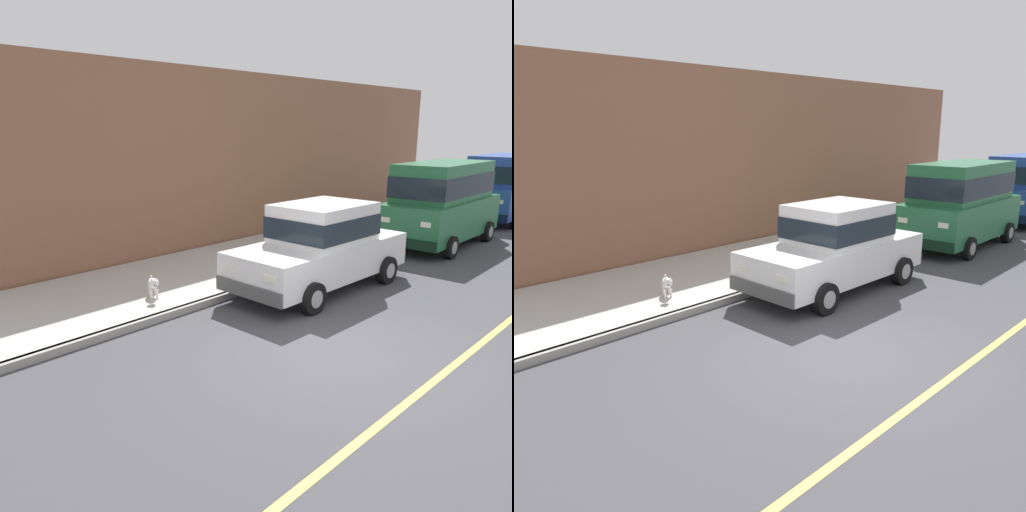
% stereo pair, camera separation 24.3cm
% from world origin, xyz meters
% --- Properties ---
extents(ground_plane, '(80.00, 80.00, 0.00)m').
position_xyz_m(ground_plane, '(0.00, 0.00, 0.00)').
color(ground_plane, '#424247').
extents(curb, '(0.16, 64.00, 0.14)m').
position_xyz_m(curb, '(-3.20, 0.00, 0.07)').
color(curb, gray).
rests_on(curb, ground).
extents(sidewalk, '(3.60, 64.00, 0.14)m').
position_xyz_m(sidewalk, '(-5.00, 0.00, 0.07)').
color(sidewalk, '#B7B5AD').
rests_on(sidewalk, ground).
extents(lane_centre_line, '(0.12, 57.60, 0.01)m').
position_xyz_m(lane_centre_line, '(1.60, 0.00, 0.00)').
color(lane_centre_line, '#E0D64C').
rests_on(lane_centre_line, ground).
extents(car_white_sedan, '(2.07, 4.62, 1.92)m').
position_xyz_m(car_white_sedan, '(-2.22, 2.68, 0.98)').
color(car_white_sedan, white).
rests_on(car_white_sedan, ground).
extents(car_green_van, '(2.22, 4.94, 2.52)m').
position_xyz_m(car_green_van, '(-2.16, 8.76, 1.39)').
color(car_green_van, '#23663D').
rests_on(car_green_van, ground).
extents(car_blue_van, '(2.16, 4.91, 2.52)m').
position_xyz_m(car_blue_van, '(-2.21, 14.56, 1.39)').
color(car_blue_van, '#28479E').
rests_on(car_blue_van, ground).
extents(dog_white, '(0.69, 0.42, 0.49)m').
position_xyz_m(dog_white, '(-4.06, -0.54, 0.43)').
color(dog_white, white).
rests_on(dog_white, sidewalk).
extents(building_facade, '(0.50, 20.00, 5.15)m').
position_xyz_m(building_facade, '(-7.10, 6.39, 2.57)').
color(building_facade, '#8C5B42').
rests_on(building_facade, ground).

